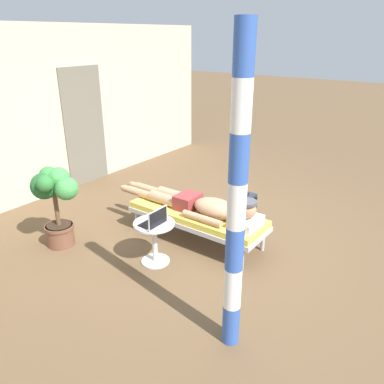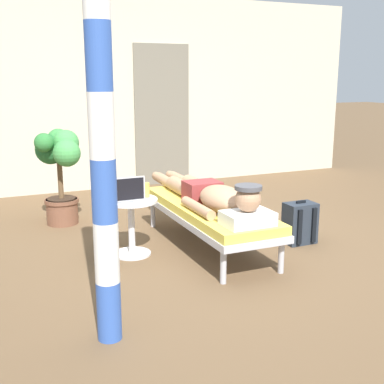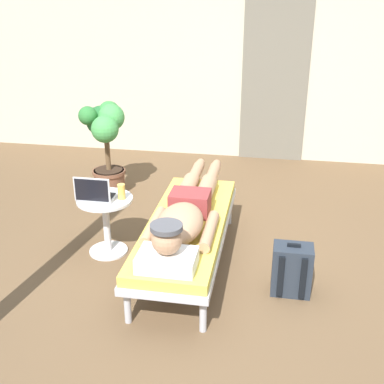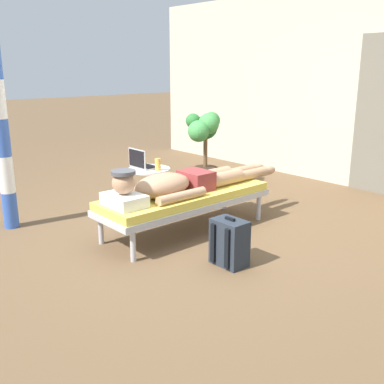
{
  "view_description": "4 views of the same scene",
  "coord_description": "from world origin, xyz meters",
  "px_view_note": "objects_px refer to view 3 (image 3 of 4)",
  "views": [
    {
      "loc": [
        -3.81,
        -2.42,
        2.54
      ],
      "look_at": [
        -0.07,
        0.31,
        0.62
      ],
      "focal_mm": 35.87,
      "sensor_mm": 36.0,
      "label": 1
    },
    {
      "loc": [
        -2.13,
        -3.92,
        1.6
      ],
      "look_at": [
        -0.23,
        0.39,
        0.5
      ],
      "focal_mm": 46.83,
      "sensor_mm": 36.0,
      "label": 2
    },
    {
      "loc": [
        0.52,
        -3.36,
        2.23
      ],
      "look_at": [
        -0.14,
        0.33,
        0.61
      ],
      "focal_mm": 45.8,
      "sensor_mm": 36.0,
      "label": 3
    },
    {
      "loc": [
        3.17,
        -2.68,
        1.64
      ],
      "look_at": [
        -0.02,
        0.14,
        0.45
      ],
      "focal_mm": 42.34,
      "sensor_mm": 36.0,
      "label": 4
    }
  ],
  "objects_px": {
    "laptop": "(95,194)",
    "drink_glass": "(121,192)",
    "side_table": "(106,216)",
    "backpack": "(292,270)",
    "person_reclining": "(186,212)",
    "potted_plant": "(106,137)",
    "lounge_chair": "(187,228)"
  },
  "relations": [
    {
      "from": "laptop",
      "to": "drink_glass",
      "type": "xyz_separation_m",
      "value": [
        0.21,
        0.06,
        0.01
      ]
    },
    {
      "from": "side_table",
      "to": "backpack",
      "type": "xyz_separation_m",
      "value": [
        1.59,
        -0.33,
        -0.16
      ]
    },
    {
      "from": "person_reclining",
      "to": "laptop",
      "type": "height_order",
      "value": "laptop"
    },
    {
      "from": "person_reclining",
      "to": "potted_plant",
      "type": "distance_m",
      "value": 1.81
    },
    {
      "from": "drink_glass",
      "to": "backpack",
      "type": "relative_size",
      "value": 0.32
    },
    {
      "from": "lounge_chair",
      "to": "side_table",
      "type": "height_order",
      "value": "side_table"
    },
    {
      "from": "lounge_chair",
      "to": "backpack",
      "type": "relative_size",
      "value": 4.38
    },
    {
      "from": "side_table",
      "to": "drink_glass",
      "type": "xyz_separation_m",
      "value": [
        0.15,
        0.01,
        0.23
      ]
    },
    {
      "from": "backpack",
      "to": "potted_plant",
      "type": "xyz_separation_m",
      "value": [
        -2.01,
        1.58,
        0.47
      ]
    },
    {
      "from": "person_reclining",
      "to": "backpack",
      "type": "xyz_separation_m",
      "value": [
        0.86,
        -0.19,
        -0.32
      ]
    },
    {
      "from": "person_reclining",
      "to": "side_table",
      "type": "height_order",
      "value": "person_reclining"
    },
    {
      "from": "lounge_chair",
      "to": "drink_glass",
      "type": "xyz_separation_m",
      "value": [
        -0.58,
        0.1,
        0.24
      ]
    },
    {
      "from": "person_reclining",
      "to": "drink_glass",
      "type": "distance_m",
      "value": 0.61
    },
    {
      "from": "side_table",
      "to": "laptop",
      "type": "distance_m",
      "value": 0.24
    },
    {
      "from": "side_table",
      "to": "drink_glass",
      "type": "height_order",
      "value": "drink_glass"
    },
    {
      "from": "drink_glass",
      "to": "backpack",
      "type": "bearing_deg",
      "value": -13.49
    },
    {
      "from": "laptop",
      "to": "potted_plant",
      "type": "distance_m",
      "value": 1.35
    },
    {
      "from": "person_reclining",
      "to": "drink_glass",
      "type": "relative_size",
      "value": 16.19
    },
    {
      "from": "potted_plant",
      "to": "person_reclining",
      "type": "bearing_deg",
      "value": -50.41
    },
    {
      "from": "backpack",
      "to": "potted_plant",
      "type": "bearing_deg",
      "value": 141.83
    },
    {
      "from": "laptop",
      "to": "drink_glass",
      "type": "relative_size",
      "value": 2.31
    },
    {
      "from": "lounge_chair",
      "to": "person_reclining",
      "type": "relative_size",
      "value": 0.86
    },
    {
      "from": "lounge_chair",
      "to": "drink_glass",
      "type": "distance_m",
      "value": 0.64
    },
    {
      "from": "side_table",
      "to": "potted_plant",
      "type": "relative_size",
      "value": 0.5
    },
    {
      "from": "person_reclining",
      "to": "backpack",
      "type": "relative_size",
      "value": 5.12
    },
    {
      "from": "side_table",
      "to": "laptop",
      "type": "relative_size",
      "value": 1.69
    },
    {
      "from": "backpack",
      "to": "person_reclining",
      "type": "bearing_deg",
      "value": 167.39
    },
    {
      "from": "potted_plant",
      "to": "drink_glass",
      "type": "bearing_deg",
      "value": -65.35
    },
    {
      "from": "person_reclining",
      "to": "drink_glass",
      "type": "bearing_deg",
      "value": 165.22
    },
    {
      "from": "backpack",
      "to": "side_table",
      "type": "bearing_deg",
      "value": 168.15
    },
    {
      "from": "drink_glass",
      "to": "laptop",
      "type": "bearing_deg",
      "value": -163.26
    },
    {
      "from": "side_table",
      "to": "backpack",
      "type": "bearing_deg",
      "value": -11.85
    }
  ]
}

